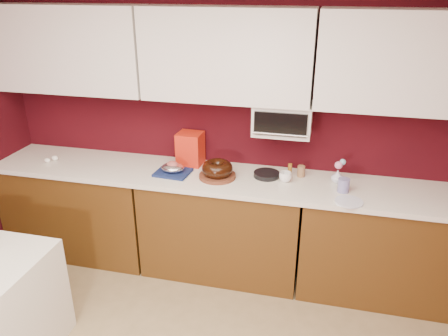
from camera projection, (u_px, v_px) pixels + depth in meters
name	position (u px, v px, depth m)	size (l,w,h in m)	color
wall_back	(231.00, 124.00, 3.70)	(4.00, 0.02, 2.50)	#3B080E
base_cabinet_left	(83.00, 209.00, 4.04)	(1.31, 0.58, 0.86)	#523210
base_cabinet_center	(222.00, 226.00, 3.75)	(1.31, 0.58, 0.86)	#523210
base_cabinet_right	(385.00, 246.00, 3.47)	(1.31, 0.58, 0.86)	#523210
countertop	(222.00, 179.00, 3.57)	(4.00, 0.62, 0.04)	silver
upper_cabinet_left	(70.00, 49.00, 3.60)	(1.31, 0.33, 0.70)	white
upper_cabinet_center	(227.00, 55.00, 3.32)	(1.31, 0.33, 0.70)	white
upper_cabinet_right	(413.00, 62.00, 3.03)	(1.31, 0.33, 0.70)	white
toaster_oven	(283.00, 118.00, 3.43)	(0.45, 0.30, 0.25)	white
toaster_oven_door	(280.00, 124.00, 3.28)	(0.40, 0.02, 0.18)	black
toaster_oven_handle	(280.00, 135.00, 3.30)	(0.02, 0.02, 0.42)	silver
cake_base	(217.00, 176.00, 3.54)	(0.30, 0.30, 0.03)	brown
bundt_cake	(217.00, 169.00, 3.51)	(0.25, 0.25, 0.10)	black
navy_towel	(173.00, 172.00, 3.61)	(0.28, 0.23, 0.02)	navy
foil_ham_nest	(173.00, 168.00, 3.59)	(0.19, 0.16, 0.07)	white
roasted_ham	(173.00, 165.00, 3.58)	(0.10, 0.08, 0.06)	#BA5A55
pandoro_box	(190.00, 149.00, 3.75)	(0.21, 0.19, 0.28)	#B40C13
dark_pan	(267.00, 174.00, 3.55)	(0.21, 0.21, 0.04)	black
coffee_mug	(285.00, 176.00, 3.45)	(0.09, 0.09, 0.10)	white
blue_jar	(344.00, 185.00, 3.29)	(0.09, 0.09, 0.11)	navy
flower_vase	(337.00, 176.00, 3.44)	(0.08, 0.08, 0.12)	silver
flower_pink	(339.00, 165.00, 3.40)	(0.06, 0.06, 0.06)	pink
flower_blue	(343.00, 162.00, 3.40)	(0.05, 0.05, 0.05)	#80B5CD
china_plate	(349.00, 202.00, 3.15)	(0.20, 0.20, 0.01)	silver
amber_bottle	(290.00, 169.00, 3.58)	(0.03, 0.03, 0.10)	#94621B
paper_cup	(301.00, 171.00, 3.55)	(0.06, 0.06, 0.09)	olive
egg_left	(55.00, 158.00, 3.87)	(0.06, 0.05, 0.05)	white
egg_right	(47.00, 160.00, 3.82)	(0.05, 0.04, 0.04)	white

